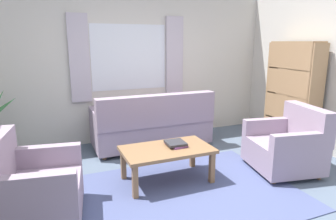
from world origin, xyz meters
The scene contains 10 objects.
ground_plane centered at (0.00, 0.00, 0.00)m, with size 6.24×6.24×0.00m, color slate.
wall_back centered at (0.00, 2.26, 1.30)m, with size 5.32×0.12×2.60m, color silver.
window_with_curtains centered at (0.00, 2.18, 1.45)m, with size 1.98×0.07×1.40m.
area_rug centered at (0.00, 0.00, 0.01)m, with size 2.60×1.88×0.01m, color #4C5684.
couch centered at (0.21, 1.62, 0.37)m, with size 1.90×0.82×0.92m.
armchair_left centered at (-1.59, 0.09, 0.35)m, with size 0.94×0.96×0.88m.
armchair_right centered at (1.57, 0.06, 0.35)m, with size 0.96×0.98×0.88m.
coffee_table centered at (-0.05, 0.38, 0.38)m, with size 1.10×0.64×0.44m.
book_stack_on_table centered at (0.08, 0.42, 0.47)m, with size 0.24×0.30×0.05m.
bookshelf centered at (2.35, 0.84, 0.77)m, with size 0.30×0.94×1.72m.
Camera 1 is at (-1.37, -2.81, 1.72)m, focal length 31.72 mm.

